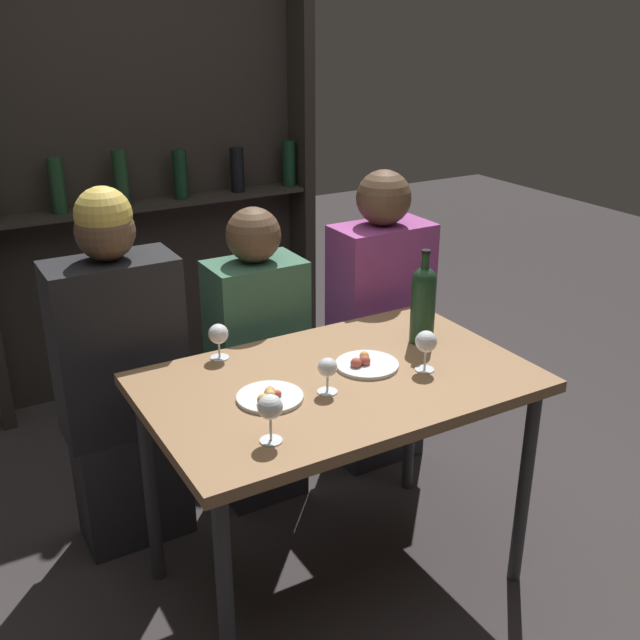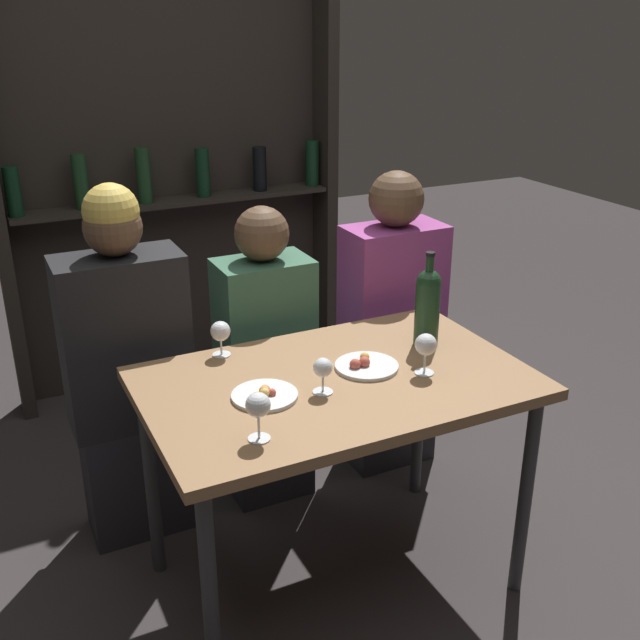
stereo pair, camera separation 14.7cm
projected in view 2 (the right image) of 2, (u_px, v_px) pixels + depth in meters
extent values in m
plane|color=#332D2D|center=(334.00, 577.00, 2.57)|extent=(10.00, 10.00, 0.00)
cube|color=olive|center=(336.00, 383.00, 2.28)|extent=(1.17, 0.74, 0.04)
cylinder|color=#2D2D30|center=(210.00, 603.00, 1.96)|extent=(0.04, 0.04, 0.73)
cylinder|color=#2D2D30|center=(525.00, 497.00, 2.39)|extent=(0.04, 0.04, 0.73)
cylinder|color=#2D2D30|center=(151.00, 480.00, 2.47)|extent=(0.04, 0.04, 0.73)
cylinder|color=#2D2D30|center=(419.00, 411.00, 2.90)|extent=(0.04, 0.04, 0.73)
cube|color=#28231E|center=(168.00, 161.00, 3.62)|extent=(1.61, 0.02, 2.25)
cube|color=#28231E|center=(325.00, 152.00, 3.86)|extent=(0.06, 0.18, 2.25)
cube|color=#28231E|center=(176.00, 201.00, 3.60)|extent=(1.53, 0.18, 0.02)
cylinder|color=black|center=(13.00, 192.00, 3.26)|extent=(0.07, 0.07, 0.22)
cylinder|color=#19381E|center=(81.00, 182.00, 3.38)|extent=(0.07, 0.07, 0.25)
cylinder|color=#19381E|center=(144.00, 175.00, 3.49)|extent=(0.07, 0.07, 0.26)
cylinder|color=black|center=(203.00, 172.00, 3.61)|extent=(0.07, 0.07, 0.23)
cylinder|color=black|center=(260.00, 169.00, 3.73)|extent=(0.07, 0.07, 0.22)
cylinder|color=black|center=(312.00, 163.00, 3.84)|extent=(0.07, 0.07, 0.23)
cylinder|color=#19381E|center=(427.00, 314.00, 2.46)|extent=(0.08, 0.08, 0.22)
sphere|color=#19381E|center=(429.00, 282.00, 2.42)|extent=(0.08, 0.08, 0.08)
cylinder|color=#19381E|center=(430.00, 269.00, 2.40)|extent=(0.03, 0.03, 0.09)
cylinder|color=black|center=(431.00, 254.00, 2.38)|extent=(0.03, 0.03, 0.01)
cylinder|color=silver|center=(323.00, 392.00, 2.19)|extent=(0.06, 0.06, 0.00)
cylinder|color=silver|center=(323.00, 382.00, 2.18)|extent=(0.01, 0.01, 0.06)
sphere|color=silver|center=(323.00, 367.00, 2.16)|extent=(0.06, 0.06, 0.06)
cylinder|color=silver|center=(259.00, 439.00, 1.95)|extent=(0.06, 0.06, 0.00)
cylinder|color=silver|center=(259.00, 425.00, 1.93)|extent=(0.01, 0.01, 0.08)
sphere|color=silver|center=(258.00, 405.00, 1.91)|extent=(0.07, 0.07, 0.07)
cylinder|color=silver|center=(424.00, 373.00, 2.30)|extent=(0.06, 0.06, 0.00)
cylinder|color=silver|center=(425.00, 361.00, 2.29)|extent=(0.01, 0.01, 0.07)
sphere|color=silver|center=(426.00, 344.00, 2.27)|extent=(0.07, 0.07, 0.07)
cylinder|color=silver|center=(222.00, 355.00, 2.42)|extent=(0.06, 0.06, 0.00)
cylinder|color=silver|center=(221.00, 345.00, 2.41)|extent=(0.01, 0.01, 0.06)
sphere|color=silver|center=(220.00, 331.00, 2.39)|extent=(0.06, 0.06, 0.06)
cylinder|color=silver|center=(265.00, 396.00, 2.16)|extent=(0.19, 0.19, 0.01)
sphere|color=gold|center=(265.00, 391.00, 2.15)|extent=(0.03, 0.03, 0.03)
sphere|color=#B74C3D|center=(265.00, 390.00, 2.16)|extent=(0.03, 0.03, 0.03)
sphere|color=#E5BC66|center=(265.00, 393.00, 2.14)|extent=(0.03, 0.03, 0.03)
sphere|color=#B74C3D|center=(272.00, 393.00, 2.15)|extent=(0.02, 0.02, 0.02)
sphere|color=gold|center=(257.00, 398.00, 2.11)|extent=(0.04, 0.04, 0.04)
cylinder|color=silver|center=(367.00, 366.00, 2.34)|extent=(0.20, 0.20, 0.01)
sphere|color=#B74C3D|center=(364.00, 362.00, 2.32)|extent=(0.04, 0.04, 0.04)
sphere|color=gold|center=(365.00, 357.00, 2.36)|extent=(0.03, 0.03, 0.03)
sphere|color=#B74C3D|center=(355.00, 364.00, 2.31)|extent=(0.04, 0.04, 0.04)
cube|color=#26262B|center=(140.00, 473.00, 2.75)|extent=(0.38, 0.22, 0.45)
cube|color=black|center=(125.00, 342.00, 2.55)|extent=(0.42, 0.22, 0.61)
sphere|color=brown|center=(113.00, 227.00, 2.40)|extent=(0.19, 0.19, 0.19)
sphere|color=gold|center=(111.00, 211.00, 2.38)|extent=(0.18, 0.18, 0.18)
cube|color=#26262B|center=(269.00, 440.00, 2.96)|extent=(0.31, 0.22, 0.45)
cube|color=#38664C|center=(266.00, 327.00, 2.78)|extent=(0.34, 0.22, 0.52)
sphere|color=brown|center=(263.00, 234.00, 2.64)|extent=(0.20, 0.20, 0.20)
cube|color=#26262B|center=(388.00, 410.00, 3.19)|extent=(0.35, 0.22, 0.45)
cube|color=#9E3F8C|center=(392.00, 297.00, 2.99)|extent=(0.39, 0.22, 0.58)
sphere|color=brown|center=(396.00, 199.00, 2.84)|extent=(0.21, 0.21, 0.21)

